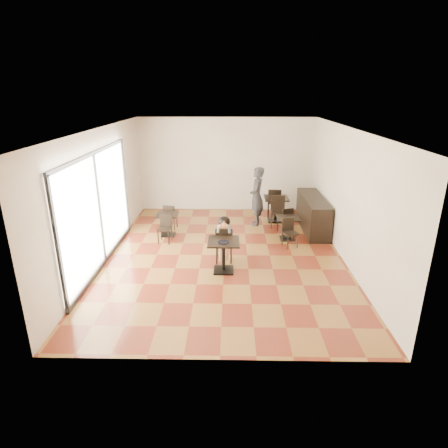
{
  "coord_description": "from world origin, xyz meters",
  "views": [
    {
      "loc": [
        0.16,
        -8.86,
        4.03
      ],
      "look_at": [
        -0.0,
        -0.39,
        1.0
      ],
      "focal_mm": 30.0,
      "sensor_mm": 36.0,
      "label": 1
    }
  ],
  "objects_px": {
    "child": "(224,239)",
    "chair_left_a": "(171,216)",
    "child_chair": "(224,244)",
    "cafe_table_left": "(168,225)",
    "chair_mid_a": "(285,220)",
    "chair_back_b": "(278,212)",
    "chair_left_b": "(165,229)",
    "chair_back_a": "(274,202)",
    "adult_patron": "(257,196)",
    "chair_mid_b": "(290,233)",
    "child_table": "(224,256)",
    "cafe_table_mid": "(287,228)",
    "cafe_table_back": "(276,209)"
  },
  "relations": [
    {
      "from": "cafe_table_left",
      "to": "chair_mid_a",
      "type": "distance_m",
      "value": 3.47
    },
    {
      "from": "child_chair",
      "to": "child",
      "type": "distance_m",
      "value": 0.12
    },
    {
      "from": "child_table",
      "to": "chair_mid_b",
      "type": "relative_size",
      "value": 0.97
    },
    {
      "from": "chair_mid_b",
      "to": "chair_back_b",
      "type": "bearing_deg",
      "value": 75.27
    },
    {
      "from": "adult_patron",
      "to": "chair_mid_b",
      "type": "distance_m",
      "value": 2.06
    },
    {
      "from": "adult_patron",
      "to": "cafe_table_mid",
      "type": "bearing_deg",
      "value": 36.22
    },
    {
      "from": "chair_back_a",
      "to": "cafe_table_mid",
      "type": "bearing_deg",
      "value": 98.16
    },
    {
      "from": "chair_mid_b",
      "to": "chair_back_b",
      "type": "distance_m",
      "value": 1.59
    },
    {
      "from": "chair_left_b",
      "to": "chair_back_a",
      "type": "relative_size",
      "value": 0.82
    },
    {
      "from": "adult_patron",
      "to": "chair_mid_a",
      "type": "distance_m",
      "value": 1.2
    },
    {
      "from": "cafe_table_left",
      "to": "chair_mid_a",
      "type": "bearing_deg",
      "value": 4.89
    },
    {
      "from": "chair_mid_a",
      "to": "chair_left_b",
      "type": "distance_m",
      "value": 3.56
    },
    {
      "from": "chair_back_a",
      "to": "child_table",
      "type": "bearing_deg",
      "value": 72.74
    },
    {
      "from": "child",
      "to": "chair_left_a",
      "type": "height_order",
      "value": "child"
    },
    {
      "from": "cafe_table_back",
      "to": "chair_left_b",
      "type": "distance_m",
      "value": 3.79
    },
    {
      "from": "adult_patron",
      "to": "cafe_table_mid",
      "type": "distance_m",
      "value": 1.62
    },
    {
      "from": "adult_patron",
      "to": "chair_left_b",
      "type": "relative_size",
      "value": 2.33
    },
    {
      "from": "child_table",
      "to": "chair_back_b",
      "type": "height_order",
      "value": "chair_back_b"
    },
    {
      "from": "cafe_table_left",
      "to": "chair_back_a",
      "type": "height_order",
      "value": "chair_back_a"
    },
    {
      "from": "child_table",
      "to": "chair_back_b",
      "type": "distance_m",
      "value": 3.47
    },
    {
      "from": "chair_left_b",
      "to": "cafe_table_left",
      "type": "bearing_deg",
      "value": 97.72
    },
    {
      "from": "chair_left_a",
      "to": "cafe_table_back",
      "type": "bearing_deg",
      "value": -159.08
    },
    {
      "from": "child",
      "to": "cafe_table_mid",
      "type": "relative_size",
      "value": 1.77
    },
    {
      "from": "cafe_table_back",
      "to": "chair_back_a",
      "type": "relative_size",
      "value": 0.83
    },
    {
      "from": "cafe_table_mid",
      "to": "chair_back_b",
      "type": "height_order",
      "value": "chair_back_b"
    },
    {
      "from": "child_chair",
      "to": "cafe_table_left",
      "type": "height_order",
      "value": "child_chair"
    },
    {
      "from": "cafe_table_back",
      "to": "chair_mid_b",
      "type": "relative_size",
      "value": 1.01
    },
    {
      "from": "child_chair",
      "to": "chair_back_b",
      "type": "xyz_separation_m",
      "value": [
        1.62,
        2.52,
        0.02
      ]
    },
    {
      "from": "chair_back_b",
      "to": "chair_left_a",
      "type": "bearing_deg",
      "value": -172.19
    },
    {
      "from": "child_chair",
      "to": "chair_back_b",
      "type": "bearing_deg",
      "value": -122.68
    },
    {
      "from": "cafe_table_left",
      "to": "chair_mid_b",
      "type": "relative_size",
      "value": 0.83
    },
    {
      "from": "cafe_table_left",
      "to": "chair_mid_a",
      "type": "xyz_separation_m",
      "value": [
        3.45,
        0.3,
        0.07
      ]
    },
    {
      "from": "cafe_table_left",
      "to": "chair_left_a",
      "type": "bearing_deg",
      "value": 90.0
    },
    {
      "from": "chair_mid_a",
      "to": "chair_mid_b",
      "type": "relative_size",
      "value": 1.0
    },
    {
      "from": "cafe_table_mid",
      "to": "cafe_table_back",
      "type": "bearing_deg",
      "value": 95.68
    },
    {
      "from": "child_table",
      "to": "chair_back_a",
      "type": "bearing_deg",
      "value": 68.8
    },
    {
      "from": "chair_mid_b",
      "to": "chair_back_a",
      "type": "relative_size",
      "value": 0.82
    },
    {
      "from": "cafe_table_back",
      "to": "cafe_table_mid",
      "type": "bearing_deg",
      "value": -84.32
    },
    {
      "from": "cafe_table_mid",
      "to": "chair_mid_a",
      "type": "relative_size",
      "value": 0.83
    },
    {
      "from": "chair_back_a",
      "to": "chair_back_b",
      "type": "distance_m",
      "value": 1.1
    },
    {
      "from": "chair_left_a",
      "to": "chair_left_b",
      "type": "relative_size",
      "value": 1.0
    },
    {
      "from": "chair_left_a",
      "to": "chair_mid_a",
      "type": "bearing_deg",
      "value": -176.5
    },
    {
      "from": "child",
      "to": "chair_back_b",
      "type": "height_order",
      "value": "child"
    },
    {
      "from": "child",
      "to": "chair_left_a",
      "type": "xyz_separation_m",
      "value": [
        -1.68,
        2.3,
        -0.19
      ]
    },
    {
      "from": "child_chair",
      "to": "chair_mid_a",
      "type": "xyz_separation_m",
      "value": [
        1.78,
        2.04,
        -0.07
      ]
    },
    {
      "from": "adult_patron",
      "to": "chair_left_a",
      "type": "height_order",
      "value": "adult_patron"
    },
    {
      "from": "adult_patron",
      "to": "child",
      "type": "bearing_deg",
      "value": -15.31
    },
    {
      "from": "child_chair",
      "to": "chair_mid_b",
      "type": "height_order",
      "value": "child_chair"
    },
    {
      "from": "child",
      "to": "chair_mid_a",
      "type": "relative_size",
      "value": 1.47
    },
    {
      "from": "chair_mid_b",
      "to": "chair_left_b",
      "type": "bearing_deg",
      "value": 155.37
    }
  ]
}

